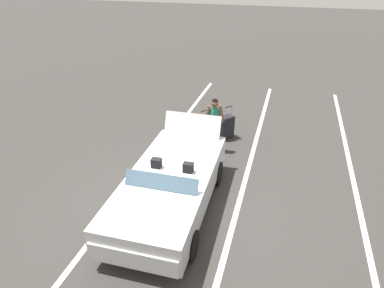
{
  "coord_description": "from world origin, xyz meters",
  "views": [
    {
      "loc": [
        5.75,
        2.21,
        5.04
      ],
      "look_at": [
        -1.8,
        -0.02,
        0.75
      ],
      "focal_mm": 31.7,
      "sensor_mm": 36.0,
      "label": 1
    }
  ],
  "objects_px": {
    "suitcase_large_black": "(226,127)",
    "suitcase_medium_bright": "(203,126)",
    "suitcase_small_carryon": "(204,135)",
    "traveler_person": "(214,122)",
    "convertible_car": "(167,193)",
    "duffel_bag": "(183,135)"
  },
  "relations": [
    {
      "from": "duffel_bag",
      "to": "suitcase_large_black",
      "type": "bearing_deg",
      "value": 110.32
    },
    {
      "from": "suitcase_medium_bright",
      "to": "suitcase_small_carryon",
      "type": "bearing_deg",
      "value": 148.77
    },
    {
      "from": "convertible_car",
      "to": "duffel_bag",
      "type": "xyz_separation_m",
      "value": [
        -3.56,
        -0.77,
        -0.43
      ]
    },
    {
      "from": "suitcase_large_black",
      "to": "traveler_person",
      "type": "xyz_separation_m",
      "value": [
        0.91,
        -0.19,
        0.56
      ]
    },
    {
      "from": "suitcase_medium_bright",
      "to": "traveler_person",
      "type": "bearing_deg",
      "value": 162.91
    },
    {
      "from": "convertible_car",
      "to": "suitcase_medium_bright",
      "type": "bearing_deg",
      "value": -177.78
    },
    {
      "from": "suitcase_large_black",
      "to": "suitcase_medium_bright",
      "type": "relative_size",
      "value": 1.25
    },
    {
      "from": "suitcase_large_black",
      "to": "duffel_bag",
      "type": "distance_m",
      "value": 1.37
    },
    {
      "from": "suitcase_large_black",
      "to": "duffel_bag",
      "type": "xyz_separation_m",
      "value": [
        0.47,
        -1.27,
        -0.21
      ]
    },
    {
      "from": "suitcase_medium_bright",
      "to": "traveler_person",
      "type": "xyz_separation_m",
      "value": [
        0.89,
        0.57,
        0.62
      ]
    },
    {
      "from": "convertible_car",
      "to": "suitcase_large_black",
      "type": "distance_m",
      "value": 4.06
    },
    {
      "from": "suitcase_medium_bright",
      "to": "suitcase_small_carryon",
      "type": "relative_size",
      "value": 1.03
    },
    {
      "from": "suitcase_medium_bright",
      "to": "suitcase_small_carryon",
      "type": "xyz_separation_m",
      "value": [
        0.48,
        0.16,
        -0.06
      ]
    },
    {
      "from": "convertible_car",
      "to": "traveler_person",
      "type": "xyz_separation_m",
      "value": [
        -3.12,
        0.31,
        0.34
      ]
    },
    {
      "from": "convertible_car",
      "to": "suitcase_large_black",
      "type": "xyz_separation_m",
      "value": [
        -4.03,
        0.5,
        -0.22
      ]
    },
    {
      "from": "suitcase_large_black",
      "to": "suitcase_medium_bright",
      "type": "bearing_deg",
      "value": 39.36
    },
    {
      "from": "suitcase_medium_bright",
      "to": "suitcase_small_carryon",
      "type": "height_order",
      "value": "suitcase_medium_bright"
    },
    {
      "from": "suitcase_large_black",
      "to": "suitcase_medium_bright",
      "type": "xyz_separation_m",
      "value": [
        0.01,
        -0.76,
        -0.06
      ]
    },
    {
      "from": "suitcase_small_carryon",
      "to": "duffel_bag",
      "type": "height_order",
      "value": "suitcase_small_carryon"
    },
    {
      "from": "traveler_person",
      "to": "suitcase_large_black",
      "type": "bearing_deg",
      "value": 147.63
    },
    {
      "from": "suitcase_large_black",
      "to": "suitcase_medium_bright",
      "type": "distance_m",
      "value": 0.76
    },
    {
      "from": "suitcase_medium_bright",
      "to": "traveler_person",
      "type": "height_order",
      "value": "traveler_person"
    }
  ]
}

